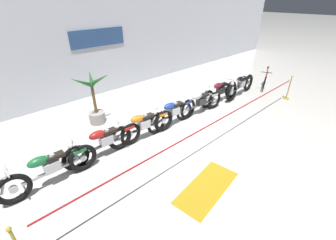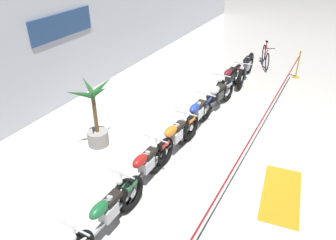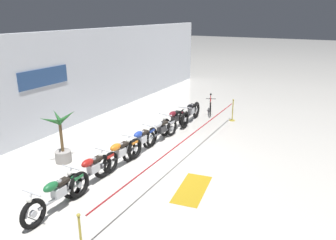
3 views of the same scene
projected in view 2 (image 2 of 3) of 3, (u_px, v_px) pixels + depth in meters
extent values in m
plane|color=silver|center=(217.00, 135.00, 9.05)|extent=(120.00, 120.00, 0.00)
cube|color=silver|center=(67.00, 35.00, 10.09)|extent=(28.00, 0.25, 4.20)
cube|color=navy|center=(62.00, 25.00, 9.65)|extent=(2.43, 0.04, 0.70)
torus|color=black|center=(132.00, 193.00, 6.56)|extent=(0.75, 0.12, 0.75)
cylinder|color=silver|center=(132.00, 193.00, 6.56)|extent=(0.17, 0.08, 0.17)
cube|color=silver|center=(109.00, 212.00, 5.93)|extent=(0.36, 0.22, 0.26)
cylinder|color=silver|center=(106.00, 205.00, 5.79)|extent=(0.18, 0.11, 0.24)
cylinder|color=silver|center=(109.00, 202.00, 5.85)|extent=(0.18, 0.11, 0.24)
cylinder|color=silver|center=(113.00, 204.00, 6.28)|extent=(0.70, 0.07, 0.07)
cube|color=#ADAFB5|center=(108.00, 219.00, 5.96)|extent=(1.25, 0.06, 0.06)
ellipsoid|color=#1E6B38|center=(99.00, 210.00, 5.62)|extent=(0.46, 0.22, 0.22)
cube|color=black|center=(112.00, 198.00, 5.91)|extent=(0.40, 0.20, 0.09)
cube|color=#1E6B38|center=(130.00, 185.00, 6.39)|extent=(0.32, 0.16, 0.08)
cylinder|color=silver|center=(74.00, 228.00, 5.11)|extent=(0.04, 0.62, 0.04)
sphere|color=silver|center=(72.00, 238.00, 5.13)|extent=(0.14, 0.14, 0.14)
torus|color=black|center=(122.00, 195.00, 6.53)|extent=(0.72, 0.12, 0.72)
torus|color=black|center=(164.00, 152.00, 7.79)|extent=(0.72, 0.12, 0.72)
cylinder|color=silver|center=(122.00, 195.00, 6.53)|extent=(0.17, 0.08, 0.17)
cylinder|color=silver|center=(164.00, 152.00, 7.79)|extent=(0.17, 0.08, 0.17)
cylinder|color=silver|center=(119.00, 187.00, 6.32)|extent=(0.30, 0.06, 0.59)
cube|color=silver|center=(146.00, 165.00, 7.11)|extent=(0.36, 0.22, 0.26)
cylinder|color=silver|center=(145.00, 158.00, 6.98)|extent=(0.18, 0.11, 0.24)
cylinder|color=silver|center=(147.00, 156.00, 7.04)|extent=(0.18, 0.11, 0.24)
cylinder|color=silver|center=(148.00, 160.00, 7.47)|extent=(0.70, 0.08, 0.07)
cube|color=#47474C|center=(145.00, 171.00, 7.15)|extent=(1.34, 0.08, 0.06)
ellipsoid|color=#B21E19|center=(140.00, 161.00, 6.81)|extent=(0.46, 0.23, 0.22)
cube|color=black|center=(149.00, 153.00, 7.10)|extent=(0.40, 0.21, 0.09)
cube|color=#B21E19|center=(163.00, 144.00, 7.62)|extent=(0.32, 0.16, 0.08)
cylinder|color=silver|center=(121.00, 173.00, 6.26)|extent=(0.04, 0.62, 0.04)
sphere|color=silver|center=(119.00, 181.00, 6.27)|extent=(0.14, 0.14, 0.14)
torus|color=black|center=(156.00, 159.00, 7.52)|extent=(0.76, 0.18, 0.75)
torus|color=black|center=(190.00, 127.00, 8.70)|extent=(0.76, 0.18, 0.75)
cylinder|color=silver|center=(156.00, 159.00, 7.52)|extent=(0.18, 0.09, 0.17)
cylinder|color=silver|center=(190.00, 127.00, 8.70)|extent=(0.18, 0.09, 0.17)
cylinder|color=silver|center=(154.00, 151.00, 7.31)|extent=(0.31, 0.08, 0.59)
cube|color=silver|center=(176.00, 136.00, 8.06)|extent=(0.37, 0.24, 0.26)
cylinder|color=silver|center=(175.00, 130.00, 7.93)|extent=(0.19, 0.12, 0.24)
cylinder|color=silver|center=(177.00, 128.00, 7.99)|extent=(0.19, 0.12, 0.24)
cylinder|color=silver|center=(177.00, 133.00, 8.42)|extent=(0.70, 0.11, 0.07)
cube|color=black|center=(174.00, 141.00, 8.10)|extent=(1.30, 0.14, 0.06)
ellipsoid|color=orange|center=(171.00, 131.00, 7.76)|extent=(0.47, 0.25, 0.22)
cube|color=black|center=(178.00, 126.00, 8.05)|extent=(0.41, 0.22, 0.09)
cube|color=orange|center=(190.00, 120.00, 8.53)|extent=(0.33, 0.18, 0.08)
cylinder|color=silver|center=(156.00, 139.00, 7.25)|extent=(0.08, 0.62, 0.04)
sphere|color=silver|center=(154.00, 146.00, 7.27)|extent=(0.14, 0.14, 0.14)
torus|color=black|center=(185.00, 132.00, 8.50)|extent=(0.76, 0.11, 0.76)
torus|color=black|center=(207.00, 107.00, 9.66)|extent=(0.76, 0.11, 0.76)
cylinder|color=silver|center=(185.00, 132.00, 8.50)|extent=(0.18, 0.08, 0.18)
cylinder|color=silver|center=(207.00, 107.00, 9.66)|extent=(0.18, 0.08, 0.18)
cylinder|color=silver|center=(183.00, 124.00, 8.29)|extent=(0.30, 0.06, 0.59)
cube|color=silver|center=(198.00, 113.00, 9.04)|extent=(0.36, 0.22, 0.26)
cylinder|color=silver|center=(197.00, 107.00, 8.90)|extent=(0.18, 0.11, 0.24)
cylinder|color=silver|center=(198.00, 106.00, 8.97)|extent=(0.18, 0.11, 0.24)
cylinder|color=silver|center=(197.00, 111.00, 9.39)|extent=(0.70, 0.08, 0.07)
cube|color=#47474C|center=(197.00, 118.00, 9.07)|extent=(1.22, 0.07, 0.06)
ellipsoid|color=navy|center=(194.00, 108.00, 8.73)|extent=(0.46, 0.22, 0.22)
cube|color=black|center=(200.00, 104.00, 9.02)|extent=(0.40, 0.20, 0.09)
cube|color=navy|center=(207.00, 99.00, 9.48)|extent=(0.32, 0.16, 0.08)
cylinder|color=silver|center=(186.00, 113.00, 8.24)|extent=(0.04, 0.62, 0.04)
sphere|color=silver|center=(184.00, 119.00, 8.25)|extent=(0.14, 0.14, 0.14)
torus|color=black|center=(204.00, 111.00, 9.51)|extent=(0.71, 0.16, 0.70)
torus|color=black|center=(228.00, 91.00, 10.66)|extent=(0.71, 0.16, 0.70)
cylinder|color=silver|center=(204.00, 111.00, 9.51)|extent=(0.17, 0.09, 0.17)
cylinder|color=silver|center=(228.00, 91.00, 10.66)|extent=(0.17, 0.09, 0.17)
cylinder|color=silver|center=(203.00, 104.00, 9.30)|extent=(0.31, 0.08, 0.59)
cube|color=#2D2D30|center=(218.00, 95.00, 10.04)|extent=(0.38, 0.25, 0.26)
cylinder|color=#2D2D30|center=(218.00, 90.00, 9.91)|extent=(0.19, 0.13, 0.24)
cylinder|color=#2D2D30|center=(219.00, 89.00, 9.97)|extent=(0.19, 0.13, 0.24)
cylinder|color=silver|center=(218.00, 95.00, 10.39)|extent=(0.70, 0.13, 0.07)
cube|color=#47474C|center=(217.00, 100.00, 10.08)|extent=(1.29, 0.18, 0.06)
ellipsoid|color=#B7BABF|center=(215.00, 90.00, 9.74)|extent=(0.48, 0.26, 0.22)
cube|color=black|center=(220.00, 87.00, 10.02)|extent=(0.42, 0.24, 0.09)
cube|color=#B7BABF|center=(228.00, 85.00, 10.49)|extent=(0.33, 0.19, 0.08)
cylinder|color=silver|center=(206.00, 94.00, 9.25)|extent=(0.09, 0.62, 0.04)
sphere|color=silver|center=(204.00, 99.00, 9.26)|extent=(0.14, 0.14, 0.14)
torus|color=black|center=(220.00, 91.00, 10.61)|extent=(0.76, 0.14, 0.75)
torus|color=black|center=(237.00, 74.00, 11.78)|extent=(0.76, 0.14, 0.75)
cylinder|color=silver|center=(220.00, 91.00, 10.61)|extent=(0.18, 0.09, 0.18)
cylinder|color=silver|center=(237.00, 74.00, 11.78)|extent=(0.18, 0.09, 0.18)
cylinder|color=silver|center=(219.00, 84.00, 10.39)|extent=(0.31, 0.07, 0.59)
cube|color=#2D2D30|center=(230.00, 77.00, 11.15)|extent=(0.37, 0.23, 0.26)
cylinder|color=#2D2D30|center=(230.00, 72.00, 11.01)|extent=(0.18, 0.12, 0.24)
cylinder|color=#2D2D30|center=(231.00, 72.00, 11.08)|extent=(0.18, 0.12, 0.24)
cylinder|color=silver|center=(229.00, 77.00, 11.50)|extent=(0.70, 0.10, 0.07)
cube|color=black|center=(229.00, 82.00, 11.18)|extent=(1.27, 0.11, 0.06)
ellipsoid|color=maroon|center=(228.00, 73.00, 10.84)|extent=(0.47, 0.24, 0.22)
cube|color=black|center=(232.00, 70.00, 11.13)|extent=(0.41, 0.21, 0.09)
cube|color=maroon|center=(237.00, 68.00, 11.60)|extent=(0.33, 0.17, 0.08)
cylinder|color=silver|center=(221.00, 75.00, 10.34)|extent=(0.06, 0.62, 0.04)
sphere|color=silver|center=(220.00, 80.00, 10.35)|extent=(0.14, 0.14, 0.14)
torus|color=black|center=(241.00, 78.00, 11.44)|extent=(0.80, 0.20, 0.79)
torus|color=black|center=(250.00, 63.00, 12.74)|extent=(0.80, 0.20, 0.79)
cylinder|color=silver|center=(241.00, 78.00, 11.44)|extent=(0.19, 0.10, 0.18)
cylinder|color=silver|center=(250.00, 63.00, 12.74)|extent=(0.19, 0.10, 0.18)
cylinder|color=silver|center=(241.00, 72.00, 11.22)|extent=(0.31, 0.08, 0.59)
cube|color=silver|center=(247.00, 66.00, 12.05)|extent=(0.38, 0.25, 0.26)
cylinder|color=silver|center=(247.00, 61.00, 11.91)|extent=(0.19, 0.13, 0.24)
cylinder|color=silver|center=(247.00, 60.00, 11.98)|extent=(0.19, 0.13, 0.24)
cylinder|color=silver|center=(244.00, 66.00, 12.41)|extent=(0.70, 0.14, 0.07)
cube|color=#47474C|center=(246.00, 70.00, 12.08)|extent=(1.32, 0.19, 0.06)
ellipsoid|color=black|center=(246.00, 61.00, 11.73)|extent=(0.48, 0.26, 0.22)
cube|color=black|center=(248.00, 59.00, 12.04)|extent=(0.42, 0.24, 0.09)
cube|color=black|center=(251.00, 56.00, 12.56)|extent=(0.33, 0.19, 0.08)
cylinder|color=silver|center=(243.00, 63.00, 11.17)|extent=(0.10, 0.62, 0.04)
sphere|color=silver|center=(242.00, 68.00, 11.18)|extent=(0.14, 0.14, 0.14)
torus|color=black|center=(267.00, 62.00, 12.97)|extent=(0.67, 0.30, 0.70)
torus|color=black|center=(264.00, 53.00, 13.84)|extent=(0.67, 0.30, 0.70)
cylinder|color=red|center=(266.00, 52.00, 13.25)|extent=(0.57, 0.26, 0.43)
cylinder|color=red|center=(267.00, 47.00, 13.19)|extent=(0.52, 0.24, 0.04)
cylinder|color=red|center=(266.00, 48.00, 13.42)|extent=(0.15, 0.09, 0.55)
cube|color=black|center=(267.00, 42.00, 13.31)|extent=(0.20, 0.14, 0.05)
cylinder|color=red|center=(264.00, 55.00, 13.66)|extent=(0.44, 0.19, 0.03)
cylinder|color=black|center=(269.00, 48.00, 12.75)|extent=(0.20, 0.46, 0.03)
cylinder|color=black|center=(265.00, 58.00, 13.51)|extent=(0.13, 0.09, 0.12)
cylinder|color=gray|center=(98.00, 138.00, 8.58)|extent=(0.55, 0.55, 0.41)
cylinder|color=brown|center=(95.00, 113.00, 8.21)|extent=(0.10, 0.10, 1.06)
cone|color=#235B28|center=(101.00, 87.00, 8.08)|extent=(0.72, 0.29, 0.40)
cone|color=#235B28|center=(88.00, 86.00, 8.01)|extent=(0.35, 0.54, 0.50)
cone|color=#235B28|center=(80.00, 94.00, 7.74)|extent=(0.67, 0.50, 0.43)
cone|color=#235B28|center=(90.00, 95.00, 7.67)|extent=(0.59, 0.45, 0.45)
cone|color=#235B28|center=(99.00, 91.00, 7.83)|extent=(0.24, 0.50, 0.42)
cylinder|color=maroon|center=(264.00, 117.00, 8.16)|extent=(9.96, 0.04, 0.04)
cylinder|color=gold|center=(295.00, 77.00, 12.52)|extent=(0.28, 0.28, 0.03)
cylinder|color=gold|center=(298.00, 65.00, 12.27)|extent=(0.05, 0.05, 0.95)
sphere|color=gold|center=(301.00, 51.00, 12.00)|extent=(0.08, 0.08, 0.08)
cube|color=#B78E19|center=(281.00, 194.00, 7.06)|extent=(1.94, 1.04, 0.01)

